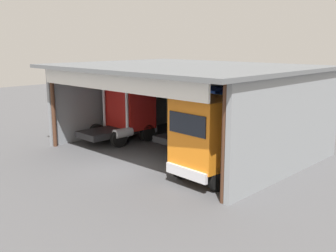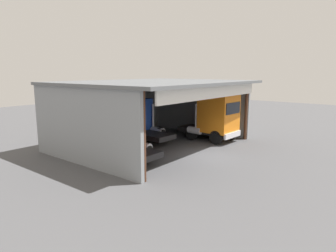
{
  "view_description": "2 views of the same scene",
  "coord_description": "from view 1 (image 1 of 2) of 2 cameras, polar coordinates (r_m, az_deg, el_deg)",
  "views": [
    {
      "loc": [
        14.89,
        -11.87,
        6.13
      ],
      "look_at": [
        0.0,
        3.47,
        1.65
      ],
      "focal_mm": 42.85,
      "sensor_mm": 36.0,
      "label": 1
    },
    {
      "loc": [
        -16.91,
        -9.86,
        5.6
      ],
      "look_at": [
        0.0,
        3.47,
        1.65
      ],
      "focal_mm": 31.81,
      "sensor_mm": 36.0,
      "label": 2
    }
  ],
  "objects": [
    {
      "name": "workshop_shed",
      "position": [
        23.2,
        3.87,
        5.16
      ],
      "size": [
        13.52,
        10.89,
        4.91
      ],
      "color": "gray",
      "rests_on": "ground"
    },
    {
      "name": "oil_drum",
      "position": [
        27.13,
        4.32,
        -0.26
      ],
      "size": [
        0.58,
        0.58,
        0.92
      ],
      "primitive_type": "cylinder",
      "color": "#B21E19",
      "rests_on": "ground"
    },
    {
      "name": "ground_plane",
      "position": [
        20.0,
        -6.99,
        -6.1
      ],
      "size": [
        80.0,
        80.0,
        0.0
      ],
      "primitive_type": "plane",
      "color": "#4C4C4F",
      "rests_on": "ground"
    },
    {
      "name": "tool_cart",
      "position": [
        24.97,
        12.07,
        -1.46
      ],
      "size": [
        0.9,
        0.6,
        1.0
      ],
      "primitive_type": "cube",
      "color": "red",
      "rests_on": "ground"
    },
    {
      "name": "truck_orange_center_left_bay",
      "position": [
        17.87,
        6.13,
        -1.62
      ],
      "size": [
        2.68,
        5.04,
        3.77
      ],
      "rotation": [
        0.0,
        0.0,
        3.09
      ],
      "color": "orange",
      "rests_on": "ground"
    },
    {
      "name": "truck_blue_right_bay",
      "position": [
        24.27,
        5.56,
        1.48
      ],
      "size": [
        2.75,
        5.19,
        3.44
      ],
      "rotation": [
        0.0,
        0.0,
        -0.05
      ],
      "color": "#1E47B7",
      "rests_on": "ground"
    },
    {
      "name": "truck_red_center_right_bay",
      "position": [
        25.48,
        -5.87,
        1.98
      ],
      "size": [
        2.79,
        4.73,
        3.45
      ],
      "rotation": [
        0.0,
        0.0,
        -0.03
      ],
      "color": "red",
      "rests_on": "ground"
    }
  ]
}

